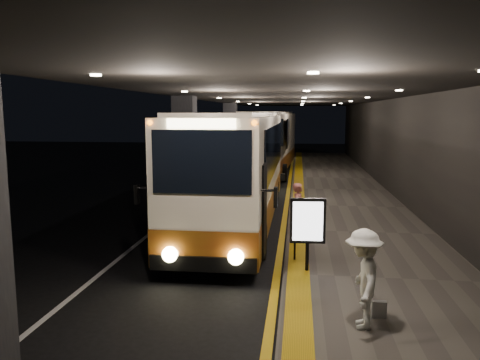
# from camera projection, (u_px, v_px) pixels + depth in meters

# --- Properties ---
(ground) EXTENTS (90.00, 90.00, 0.00)m
(ground) POSITION_uv_depth(u_px,v_px,m) (203.00, 239.00, 14.06)
(ground) COLOR black
(lane_line_white) EXTENTS (0.12, 50.00, 0.01)m
(lane_line_white) POSITION_uv_depth(u_px,v_px,m) (185.00, 205.00, 19.19)
(lane_line_white) COLOR silver
(lane_line_white) RESTS_ON ground
(kerb_stripe_yellow) EXTENTS (0.18, 50.00, 0.01)m
(kerb_stripe_yellow) POSITION_uv_depth(u_px,v_px,m) (286.00, 208.00, 18.68)
(kerb_stripe_yellow) COLOR gold
(kerb_stripe_yellow) RESTS_ON ground
(sidewalk) EXTENTS (4.50, 50.00, 0.15)m
(sidewalk) POSITION_uv_depth(u_px,v_px,m) (347.00, 208.00, 18.37)
(sidewalk) COLOR #514C44
(sidewalk) RESTS_ON ground
(tactile_strip) EXTENTS (0.50, 50.00, 0.01)m
(tactile_strip) POSITION_uv_depth(u_px,v_px,m) (299.00, 204.00, 18.60)
(tactile_strip) COLOR gold
(tactile_strip) RESTS_ON sidewalk
(terminal_wall) EXTENTS (0.10, 50.00, 6.00)m
(terminal_wall) POSITION_uv_depth(u_px,v_px,m) (410.00, 133.00, 17.68)
(terminal_wall) COLOR black
(terminal_wall) RESTS_ON ground
(support_columns) EXTENTS (0.80, 24.80, 4.40)m
(support_columns) POSITION_uv_depth(u_px,v_px,m) (185.00, 154.00, 17.86)
(support_columns) COLOR black
(support_columns) RESTS_ON ground
(canopy) EXTENTS (9.00, 50.00, 0.40)m
(canopy) POSITION_uv_depth(u_px,v_px,m) (292.00, 91.00, 18.01)
(canopy) COLOR black
(canopy) RESTS_ON support_columns
(coach_main) EXTENTS (2.44, 11.79, 3.66)m
(coach_main) POSITION_uv_depth(u_px,v_px,m) (237.00, 174.00, 15.61)
(coach_main) COLOR beige
(coach_main) RESTS_ON ground
(coach_second) EXTENTS (3.15, 12.00, 3.73)m
(coach_second) POSITION_uv_depth(u_px,v_px,m) (269.00, 145.00, 29.40)
(coach_second) COLOR beige
(coach_second) RESTS_ON ground
(coach_third) EXTENTS (2.61, 12.01, 3.77)m
(coach_third) POSITION_uv_depth(u_px,v_px,m) (278.00, 134.00, 44.29)
(coach_third) COLOR beige
(coach_third) RESTS_ON ground
(passenger_boarding) EXTENTS (0.51, 0.65, 1.56)m
(passenger_boarding) POSITION_uv_depth(u_px,v_px,m) (299.00, 209.00, 13.95)
(passenger_boarding) COLOR #AD5A50
(passenger_boarding) RESTS_ON sidewalk
(passenger_waiting_white) EXTENTS (0.56, 1.12, 1.70)m
(passenger_waiting_white) POSITION_uv_depth(u_px,v_px,m) (363.00, 279.00, 7.87)
(passenger_waiting_white) COLOR white
(passenger_waiting_white) RESTS_ON sidewalk
(bag_polka) EXTENTS (0.25, 0.11, 0.30)m
(bag_polka) POSITION_uv_depth(u_px,v_px,m) (379.00, 309.00, 8.32)
(bag_polka) COLOR black
(bag_polka) RESTS_ON sidewalk
(info_sign) EXTENTS (0.81, 0.16, 1.70)m
(info_sign) POSITION_uv_depth(u_px,v_px,m) (308.00, 222.00, 10.65)
(info_sign) COLOR black
(info_sign) RESTS_ON sidewalk
(stanchion_post) EXTENTS (0.05, 0.05, 1.00)m
(stanchion_post) POSITION_uv_depth(u_px,v_px,m) (295.00, 240.00, 11.53)
(stanchion_post) COLOR black
(stanchion_post) RESTS_ON sidewalk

